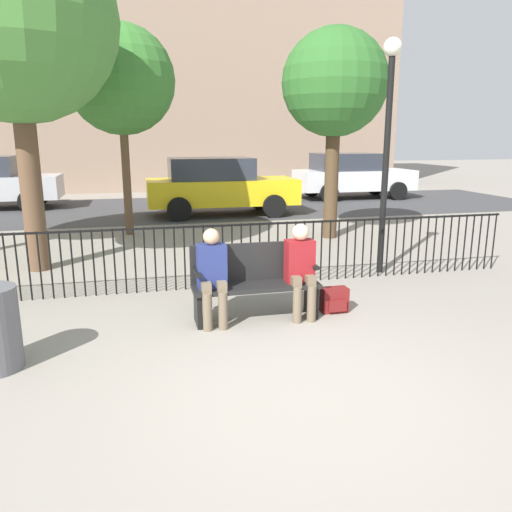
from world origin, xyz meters
name	(u,v)px	position (x,y,z in m)	size (l,w,h in m)	color
ground_plane	(305,393)	(0.00, 0.00, 0.00)	(80.00, 80.00, 0.00)	gray
park_bench	(255,279)	(0.00, 1.94, 0.49)	(1.54, 0.45, 0.92)	black
seated_person_0	(212,272)	(-0.54, 1.81, 0.65)	(0.34, 0.39, 1.16)	brown
seated_person_1	(301,266)	(0.55, 1.81, 0.65)	(0.34, 0.39, 1.17)	brown
backpack	(334,300)	(1.04, 1.90, 0.15)	(0.34, 0.22, 0.32)	maroon
fence_railing	(232,250)	(-0.02, 3.30, 0.56)	(9.01, 0.03, 0.95)	black
tree_1	(121,80)	(-1.55, 7.90, 3.37)	(2.34, 2.34, 4.55)	brown
tree_2	(14,20)	(-3.01, 5.01, 3.90)	(3.13, 3.13, 5.50)	brown
tree_3	(335,85)	(2.79, 6.49, 3.24)	(2.22, 2.22, 4.40)	#4C3823
lamp_post	(388,122)	(2.51, 3.54, 2.41)	(0.28, 0.28, 3.64)	black
street_surface	(181,208)	(0.00, 12.00, 0.00)	(24.00, 6.00, 0.01)	#3D3D3F
parked_car_0	(219,185)	(0.94, 10.34, 0.84)	(4.20, 1.94, 1.62)	yellow
parked_car_2	(352,175)	(6.27, 13.16, 0.84)	(4.20, 1.94, 1.62)	silver
building_facade	(159,8)	(0.00, 20.00, 7.60)	(20.00, 6.00, 15.20)	gray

